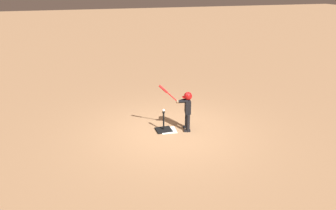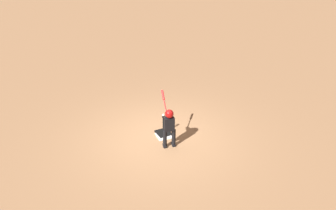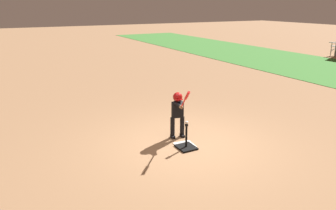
% 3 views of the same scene
% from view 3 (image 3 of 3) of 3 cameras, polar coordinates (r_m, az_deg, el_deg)
% --- Properties ---
extents(ground_plane, '(90.00, 90.00, 0.00)m').
position_cam_3_polar(ground_plane, '(7.96, 3.54, -6.86)').
color(ground_plane, '#99704C').
extents(home_plate, '(0.48, 0.48, 0.02)m').
position_cam_3_polar(home_plate, '(7.89, 2.95, -7.00)').
color(home_plate, white).
rests_on(home_plate, ground_plane).
extents(batting_tee, '(0.45, 0.41, 0.60)m').
position_cam_3_polar(batting_tee, '(7.74, 3.18, -6.98)').
color(batting_tee, black).
rests_on(batting_tee, ground_plane).
extents(batter_child, '(0.94, 0.40, 1.41)m').
position_cam_3_polar(batter_child, '(8.08, 1.74, -0.74)').
color(batter_child, black).
rests_on(batter_child, ground_plane).
extents(baseball, '(0.07, 0.07, 0.07)m').
position_cam_3_polar(baseball, '(7.53, 3.25, -3.06)').
color(baseball, white).
rests_on(baseball, batting_tee).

